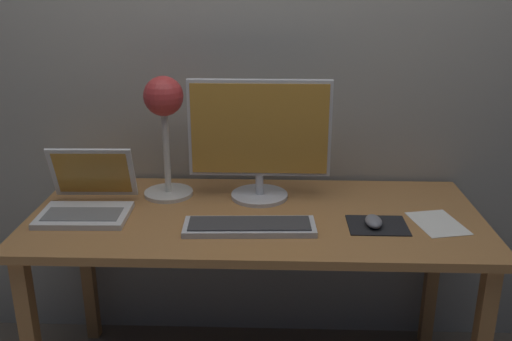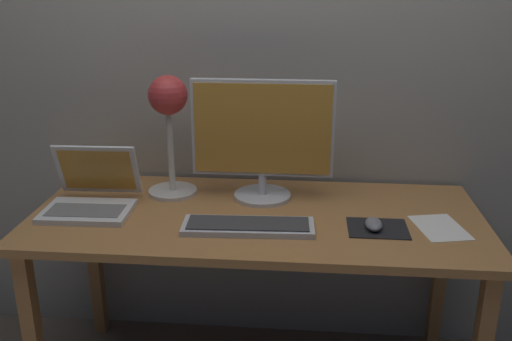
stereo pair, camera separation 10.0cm
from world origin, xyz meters
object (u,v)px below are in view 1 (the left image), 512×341
monitor (260,136)px  mouse (374,221)px  keyboard_main (250,226)px  laptop (88,195)px  desk_lamp (164,112)px

monitor → mouse: (0.39, -0.25, -0.22)m
keyboard_main → mouse: size_ratio=4.64×
keyboard_main → mouse: (0.42, 0.04, 0.01)m
keyboard_main → laptop: size_ratio=1.41×
keyboard_main → desk_lamp: desk_lamp is taller
monitor → laptop: (-0.61, -0.15, -0.18)m
monitor → mouse: 0.52m
laptop → mouse: 1.01m
desk_lamp → keyboard_main: bearing=-42.7°
laptop → desk_lamp: (0.26, 0.16, 0.26)m
laptop → keyboard_main: bearing=-13.6°
keyboard_main → laptop: bearing=166.4°
mouse → desk_lamp: bearing=160.4°
desk_lamp → monitor: bearing=-2.3°
desk_lamp → mouse: size_ratio=4.80×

